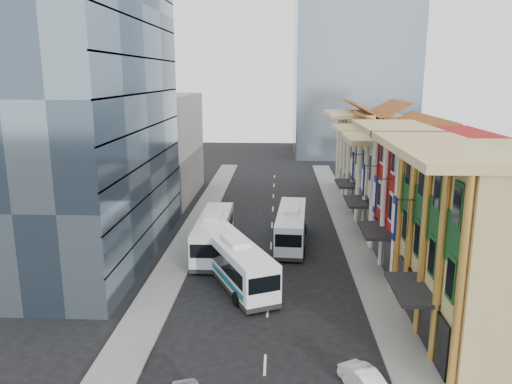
{
  "coord_description": "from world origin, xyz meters",
  "views": [
    {
      "loc": [
        0.67,
        -25.06,
        16.47
      ],
      "look_at": [
        -1.4,
        20.11,
        5.91
      ],
      "focal_mm": 35.0,
      "sensor_mm": 36.0,
      "label": 1
    }
  ],
  "objects_px": {
    "shophouse_tan": "(492,248)",
    "sedan_right": "(367,382)",
    "bus_right": "(291,225)",
    "office_tower": "(79,93)",
    "bus_left_far": "(214,233)",
    "bus_left_near": "(236,261)"
  },
  "relations": [
    {
      "from": "office_tower",
      "to": "bus_left_far",
      "type": "distance_m",
      "value": 17.5
    },
    {
      "from": "office_tower",
      "to": "bus_right",
      "type": "height_order",
      "value": "office_tower"
    },
    {
      "from": "shophouse_tan",
      "to": "bus_left_far",
      "type": "distance_m",
      "value": 24.74
    },
    {
      "from": "bus_left_far",
      "to": "sedan_right",
      "type": "xyz_separation_m",
      "value": [
        10.91,
        -21.14,
        -1.31
      ]
    },
    {
      "from": "bus_right",
      "to": "sedan_right",
      "type": "relative_size",
      "value": 3.18
    },
    {
      "from": "bus_right",
      "to": "sedan_right",
      "type": "bearing_deg",
      "value": -77.89
    },
    {
      "from": "bus_left_near",
      "to": "office_tower",
      "type": "bearing_deg",
      "value": 131.46
    },
    {
      "from": "office_tower",
      "to": "bus_right",
      "type": "distance_m",
      "value": 23.41
    },
    {
      "from": "bus_left_far",
      "to": "bus_right",
      "type": "bearing_deg",
      "value": 22.31
    },
    {
      "from": "bus_left_far",
      "to": "sedan_right",
      "type": "bearing_deg",
      "value": -62.61
    },
    {
      "from": "shophouse_tan",
      "to": "sedan_right",
      "type": "distance_m",
      "value": 11.91
    },
    {
      "from": "shophouse_tan",
      "to": "bus_left_near",
      "type": "xyz_separation_m",
      "value": [
        -16.71,
        7.69,
        -4.08
      ]
    },
    {
      "from": "office_tower",
      "to": "sedan_right",
      "type": "bearing_deg",
      "value": -42.14
    },
    {
      "from": "bus_left_far",
      "to": "sedan_right",
      "type": "height_order",
      "value": "bus_left_far"
    },
    {
      "from": "bus_right",
      "to": "sedan_right",
      "type": "xyz_separation_m",
      "value": [
        3.5,
        -24.17,
        -1.27
      ]
    },
    {
      "from": "shophouse_tan",
      "to": "bus_right",
      "type": "height_order",
      "value": "shophouse_tan"
    },
    {
      "from": "bus_right",
      "to": "shophouse_tan",
      "type": "bearing_deg",
      "value": -52.16
    },
    {
      "from": "office_tower",
      "to": "bus_left_near",
      "type": "height_order",
      "value": "office_tower"
    },
    {
      "from": "shophouse_tan",
      "to": "sedan_right",
      "type": "bearing_deg",
      "value": -143.21
    },
    {
      "from": "shophouse_tan",
      "to": "bus_right",
      "type": "relative_size",
      "value": 1.2
    },
    {
      "from": "shophouse_tan",
      "to": "bus_right",
      "type": "bearing_deg",
      "value": 123.97
    },
    {
      "from": "office_tower",
      "to": "sedan_right",
      "type": "distance_m",
      "value": 33.58
    }
  ]
}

